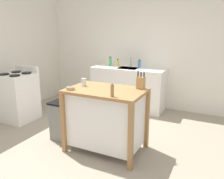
{
  "coord_description": "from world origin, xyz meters",
  "views": [
    {
      "loc": [
        1.63,
        -2.57,
        1.73
      ],
      "look_at": [
        0.19,
        0.35,
        0.88
      ],
      "focal_mm": 36.58,
      "sensor_mm": 36.0,
      "label": 1
    }
  ],
  "objects_px": {
    "knife_block": "(141,82)",
    "trash_bin": "(62,121)",
    "kitchen_island": "(106,117)",
    "bottle_spray_cleaner": "(110,62)",
    "bottle_hand_soap": "(118,63)",
    "sink_faucet": "(131,62)",
    "bottle_dish_soap": "(139,64)",
    "drinking_cup": "(84,82)",
    "bowl_stoneware_deep": "(71,88)",
    "stove": "(18,97)",
    "pepper_grinder": "(112,90)"
  },
  "relations": [
    {
      "from": "knife_block",
      "to": "trash_bin",
      "type": "height_order",
      "value": "knife_block"
    },
    {
      "from": "trash_bin",
      "to": "kitchen_island",
      "type": "bearing_deg",
      "value": 0.94
    },
    {
      "from": "trash_bin",
      "to": "bottle_spray_cleaner",
      "type": "height_order",
      "value": "bottle_spray_cleaner"
    },
    {
      "from": "trash_bin",
      "to": "bottle_hand_soap",
      "type": "distance_m",
      "value": 2.12
    },
    {
      "from": "kitchen_island",
      "to": "knife_block",
      "type": "distance_m",
      "value": 0.7
    },
    {
      "from": "sink_faucet",
      "to": "bottle_dish_soap",
      "type": "bearing_deg",
      "value": -22.24
    },
    {
      "from": "drinking_cup",
      "to": "bottle_hand_soap",
      "type": "height_order",
      "value": "bottle_hand_soap"
    },
    {
      "from": "bowl_stoneware_deep",
      "to": "bottle_dish_soap",
      "type": "relative_size",
      "value": 0.61
    },
    {
      "from": "knife_block",
      "to": "sink_faucet",
      "type": "distance_m",
      "value": 2.0
    },
    {
      "from": "kitchen_island",
      "to": "bottle_hand_soap",
      "type": "distance_m",
      "value": 2.18
    },
    {
      "from": "trash_bin",
      "to": "stove",
      "type": "bearing_deg",
      "value": 166.93
    },
    {
      "from": "bottle_spray_cleaner",
      "to": "trash_bin",
      "type": "bearing_deg",
      "value": -86.26
    },
    {
      "from": "pepper_grinder",
      "to": "bottle_hand_soap",
      "type": "xyz_separation_m",
      "value": [
        -0.98,
        2.27,
        -0.02
      ]
    },
    {
      "from": "bowl_stoneware_deep",
      "to": "sink_faucet",
      "type": "bearing_deg",
      "value": 90.54
    },
    {
      "from": "sink_faucet",
      "to": "stove",
      "type": "xyz_separation_m",
      "value": [
        -1.65,
        -1.77,
        -0.56
      ]
    },
    {
      "from": "pepper_grinder",
      "to": "sink_faucet",
      "type": "xyz_separation_m",
      "value": [
        -0.68,
        2.34,
        0.01
      ]
    },
    {
      "from": "knife_block",
      "to": "bottle_hand_soap",
      "type": "bearing_deg",
      "value": 123.82
    },
    {
      "from": "bowl_stoneware_deep",
      "to": "bottle_spray_cleaner",
      "type": "bearing_deg",
      "value": 102.59
    },
    {
      "from": "bottle_spray_cleaner",
      "to": "stove",
      "type": "height_order",
      "value": "bottle_spray_cleaner"
    },
    {
      "from": "pepper_grinder",
      "to": "sink_faucet",
      "type": "distance_m",
      "value": 2.44
    },
    {
      "from": "knife_block",
      "to": "stove",
      "type": "bearing_deg",
      "value": 179.14
    },
    {
      "from": "bowl_stoneware_deep",
      "to": "trash_bin",
      "type": "bearing_deg",
      "value": 147.68
    },
    {
      "from": "kitchen_island",
      "to": "drinking_cup",
      "type": "height_order",
      "value": "drinking_cup"
    },
    {
      "from": "bottle_hand_soap",
      "to": "stove",
      "type": "height_order",
      "value": "bottle_hand_soap"
    },
    {
      "from": "sink_faucet",
      "to": "pepper_grinder",
      "type": "bearing_deg",
      "value": -73.74
    },
    {
      "from": "bowl_stoneware_deep",
      "to": "stove",
      "type": "bearing_deg",
      "value": 162.29
    },
    {
      "from": "kitchen_island",
      "to": "bottle_spray_cleaner",
      "type": "distance_m",
      "value": 2.22
    },
    {
      "from": "drinking_cup",
      "to": "sink_faucet",
      "type": "bearing_deg",
      "value": 91.77
    },
    {
      "from": "kitchen_island",
      "to": "trash_bin",
      "type": "distance_m",
      "value": 0.81
    },
    {
      "from": "bottle_spray_cleaner",
      "to": "kitchen_island",
      "type": "bearing_deg",
      "value": -65.03
    },
    {
      "from": "kitchen_island",
      "to": "knife_block",
      "type": "bearing_deg",
      "value": 30.75
    },
    {
      "from": "kitchen_island",
      "to": "drinking_cup",
      "type": "xyz_separation_m",
      "value": [
        -0.38,
        0.03,
        0.47
      ]
    },
    {
      "from": "drinking_cup",
      "to": "knife_block",
      "type": "bearing_deg",
      "value": 15.38
    },
    {
      "from": "knife_block",
      "to": "bottle_hand_soap",
      "type": "height_order",
      "value": "knife_block"
    },
    {
      "from": "bottle_hand_soap",
      "to": "kitchen_island",
      "type": "bearing_deg",
      "value": -69.61
    },
    {
      "from": "knife_block",
      "to": "bottle_spray_cleaner",
      "type": "relative_size",
      "value": 1.09
    },
    {
      "from": "pepper_grinder",
      "to": "bottle_spray_cleaner",
      "type": "height_order",
      "value": "bottle_spray_cleaner"
    },
    {
      "from": "stove",
      "to": "bottle_spray_cleaner",
      "type": "bearing_deg",
      "value": 54.89
    },
    {
      "from": "kitchen_island",
      "to": "stove",
      "type": "distance_m",
      "value": 2.11
    },
    {
      "from": "pepper_grinder",
      "to": "stove",
      "type": "xyz_separation_m",
      "value": [
        -2.33,
        0.57,
        -0.54
      ]
    },
    {
      "from": "trash_bin",
      "to": "sink_faucet",
      "type": "distance_m",
      "value": 2.22
    },
    {
      "from": "pepper_grinder",
      "to": "trash_bin",
      "type": "height_order",
      "value": "pepper_grinder"
    },
    {
      "from": "bottle_hand_soap",
      "to": "bottle_spray_cleaner",
      "type": "relative_size",
      "value": 0.77
    },
    {
      "from": "bowl_stoneware_deep",
      "to": "bottle_spray_cleaner",
      "type": "relative_size",
      "value": 0.51
    },
    {
      "from": "pepper_grinder",
      "to": "bottle_dish_soap",
      "type": "distance_m",
      "value": 2.29
    },
    {
      "from": "sink_faucet",
      "to": "bottle_spray_cleaner",
      "type": "xyz_separation_m",
      "value": [
        -0.47,
        -0.1,
        -0.0
      ]
    },
    {
      "from": "drinking_cup",
      "to": "pepper_grinder",
      "type": "distance_m",
      "value": 0.7
    },
    {
      "from": "knife_block",
      "to": "pepper_grinder",
      "type": "relative_size",
      "value": 1.37
    },
    {
      "from": "bottle_dish_soap",
      "to": "bottle_hand_soap",
      "type": "bearing_deg",
      "value": 177.04
    },
    {
      "from": "trash_bin",
      "to": "stove",
      "type": "distance_m",
      "value": 1.35
    }
  ]
}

